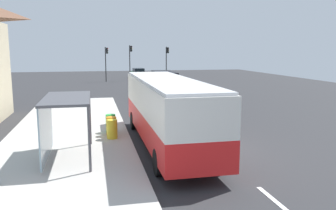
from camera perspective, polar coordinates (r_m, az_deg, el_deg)
ground_plane at (r=29.82m, az=-2.35°, el=0.27°), size 56.00×92.00×0.04m
sidewalk_platform at (r=17.66m, az=-16.30°, el=-5.94°), size 6.20×30.00×0.18m
lane_stripe_seg_0 at (r=11.42m, az=17.22°, el=-14.85°), size 0.16×2.20×0.01m
lane_stripe_seg_1 at (r=15.68m, az=8.17°, el=-7.89°), size 0.16×2.20×0.01m
lane_stripe_seg_2 at (r=20.27m, az=3.24°, el=-3.89°), size 0.16×2.20×0.01m
lane_stripe_seg_3 at (r=25.02m, az=0.19°, el=-1.37°), size 0.16×2.20×0.01m
lane_stripe_seg_4 at (r=29.86m, az=-1.88°, el=0.34°), size 0.16×2.20×0.01m
lane_stripe_seg_5 at (r=34.74m, az=-3.37°, el=1.57°), size 0.16×2.20×0.01m
lane_stripe_seg_6 at (r=39.65m, az=-4.50°, el=2.50°), size 0.16×2.20×0.01m
lane_stripe_seg_7 at (r=44.58m, az=-5.37°, el=3.22°), size 0.16×2.20×0.01m
bus at (r=16.27m, az=-0.22°, el=-0.52°), size 2.57×11.02×3.21m
white_van at (r=36.07m, az=-0.61°, el=4.00°), size 2.20×5.27×2.30m
sedan_near at (r=44.22m, az=-2.65°, el=4.22°), size 1.94×4.45×1.52m
sedan_far at (r=57.44m, az=-4.90°, el=5.33°), size 2.03×4.49×1.52m
recycling_bin_yellow at (r=17.49m, az=-9.17°, el=-3.92°), size 0.52×0.52×0.95m
recycling_bin_orange at (r=18.18m, az=-9.29°, el=-3.43°), size 0.52×0.52×0.95m
recycling_bin_green at (r=18.86m, az=-9.40°, el=-2.97°), size 0.52×0.52×0.95m
traffic_light_near_side at (r=50.40m, az=-0.17°, el=7.68°), size 0.49×0.28×4.94m
traffic_light_far_side at (r=50.13m, az=-10.11°, el=7.49°), size 0.49×0.28×4.89m
traffic_light_median at (r=51.17m, az=-6.20°, el=7.80°), size 0.49×0.28×5.16m
bus_shelter at (r=14.54m, az=-17.43°, el=-1.09°), size 1.80×4.00×2.50m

